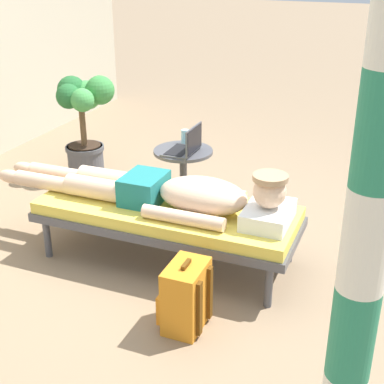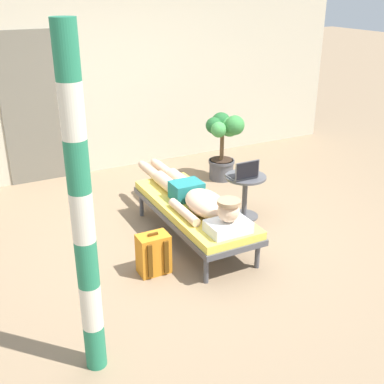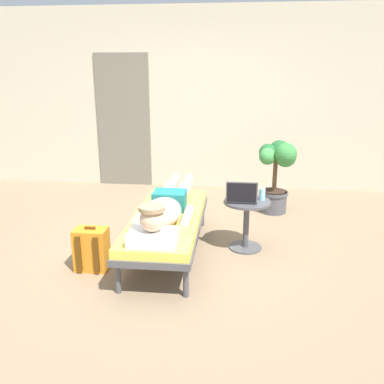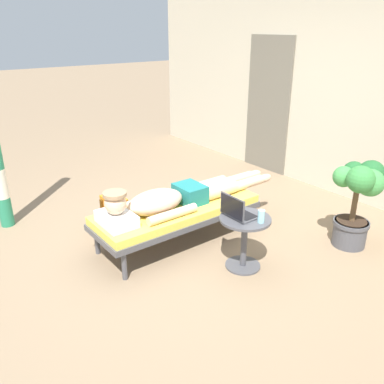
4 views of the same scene
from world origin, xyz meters
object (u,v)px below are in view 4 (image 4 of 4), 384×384
at_px(side_table, 245,234).
at_px(laptop, 237,211).
at_px(potted_plant, 358,196).
at_px(person_reclining, 175,198).
at_px(lounge_chair, 177,212).
at_px(backpack, 115,214).
at_px(drink_glass, 261,216).

bearing_deg(side_table, laptop, -139.48).
relative_size(side_table, potted_plant, 0.55).
xyz_separation_m(person_reclining, side_table, (0.79, 0.24, -0.16)).
xyz_separation_m(laptop, potted_plant, (0.47, 1.23, -0.00)).
bearing_deg(lounge_chair, backpack, -147.88).
bearing_deg(lounge_chair, laptop, 12.43).
distance_m(laptop, potted_plant, 1.32).
bearing_deg(side_table, drink_glass, 17.01).
relative_size(person_reclining, drink_glass, 18.27).
xyz_separation_m(lounge_chair, side_table, (0.79, 0.21, 0.01)).
bearing_deg(person_reclining, lounge_chair, 90.00).
bearing_deg(potted_plant, side_table, -108.98).
relative_size(side_table, drink_glass, 4.40).
distance_m(person_reclining, side_table, 0.84).
distance_m(person_reclining, drink_glass, 0.99).
distance_m(lounge_chair, side_table, 0.82).
distance_m(lounge_chair, backpack, 0.78).
xyz_separation_m(backpack, potted_plant, (1.84, 1.80, 0.38)).
distance_m(person_reclining, backpack, 0.81).
relative_size(lounge_chair, side_table, 3.44).
height_order(lounge_chair, potted_plant, potted_plant).
xyz_separation_m(drink_glass, backpack, (-1.59, -0.66, -0.39)).
bearing_deg(side_table, person_reclining, -162.82).
height_order(person_reclining, drink_glass, person_reclining).
distance_m(laptop, backpack, 1.54).
relative_size(lounge_chair, backpack, 4.25).
height_order(lounge_chair, drink_glass, drink_glass).
relative_size(person_reclining, backpack, 5.12).
bearing_deg(potted_plant, person_reclining, -130.02).
bearing_deg(drink_glass, laptop, -155.17).
relative_size(person_reclining, side_table, 4.15).
bearing_deg(laptop, person_reclining, -165.19).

